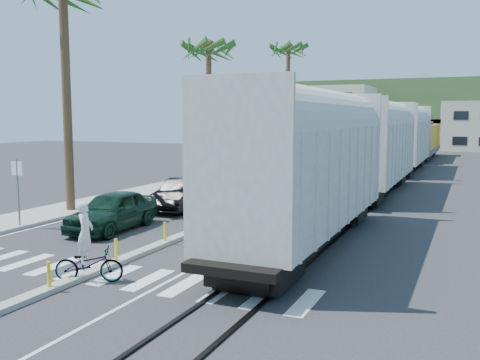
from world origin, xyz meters
name	(u,v)px	position (x,y,z in m)	size (l,w,h in m)	color
ground	(134,257)	(0.00, 0.00, 0.00)	(140.00, 140.00, 0.00)	#28282B
sidewalk	(224,174)	(-8.50, 25.00, 0.07)	(3.00, 90.00, 0.15)	gray
rails	(396,178)	(5.00, 28.00, 0.03)	(1.56, 100.00, 0.06)	black
median	(304,186)	(0.00, 19.96, 0.09)	(0.45, 60.00, 0.85)	gray
crosswalk	(97,272)	(0.00, -2.00, 0.01)	(14.00, 2.20, 0.01)	silver
lane_markings	(297,178)	(-2.15, 25.00, 0.00)	(9.42, 90.00, 0.01)	silver
freight_train	(391,143)	(5.00, 24.52, 2.91)	(3.00, 60.94, 5.85)	#AEABA0
palm_trees	(215,38)	(-8.10, 22.70, 10.81)	(3.50, 37.20, 13.75)	brown
street_sign	(18,183)	(-7.30, 2.00, 1.97)	(0.60, 0.08, 3.00)	slate
buildings	(360,120)	(-6.41, 71.66, 4.36)	(38.00, 27.00, 10.00)	#C2B99A
hillside	(420,111)	(0.00, 100.00, 6.00)	(80.00, 20.00, 12.00)	#385628
car_lead	(113,211)	(-3.40, 3.34, 0.84)	(2.21, 5.01, 1.68)	black
car_second	(183,194)	(-3.20, 8.96, 0.81)	(2.21, 5.08, 1.63)	black
car_third	(227,181)	(-4.16, 16.43, 0.63)	(2.12, 4.50, 1.27)	black
car_rear	(252,175)	(-3.82, 19.87, 0.72)	(2.40, 5.20, 1.45)	#B7BABC
cyclist	(88,257)	(0.38, -2.82, 0.74)	(2.10, 2.48, 2.37)	#9EA0A5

